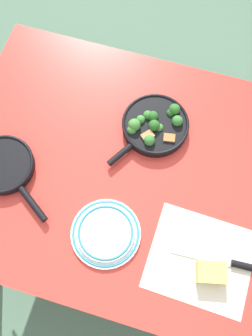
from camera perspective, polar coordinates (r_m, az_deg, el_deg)
The scene contains 8 objects.
ground_plane at distance 2.13m, azimuth 0.00°, elevation -7.39°, with size 14.00×14.00×0.00m, color #51755B.
dining_table_red at distance 1.46m, azimuth 0.00°, elevation -1.31°, with size 1.30×1.02×0.78m.
skillet_broccoli at distance 1.43m, azimuth 4.37°, elevation 6.48°, with size 0.26×0.34×0.08m.
skillet_eggs at distance 1.44m, azimuth -18.04°, elevation 0.29°, with size 0.34×0.27×0.04m.
parchment_sheet at distance 1.33m, azimuth 11.30°, elevation -13.46°, with size 0.36×0.32×0.00m.
grater_knife at distance 1.34m, azimuth 14.99°, elevation -13.64°, with size 0.29×0.04×0.02m.
cheese_block at distance 1.31m, azimuth 12.84°, elevation -15.29°, with size 0.11×0.09×0.05m.
dinner_plate_stack at distance 1.31m, azimuth -3.08°, elevation -9.88°, with size 0.24×0.24×0.03m.
Camera 1 is at (-0.13, 0.45, 2.08)m, focal length 40.00 mm.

